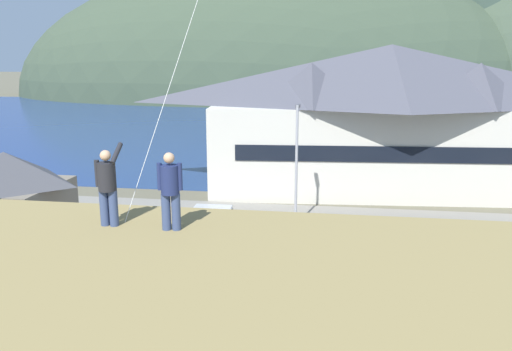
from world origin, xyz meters
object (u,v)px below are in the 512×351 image
object	(u,v)px
moored_boat_wharfside	(259,145)
moored_boat_inner_slip	(248,154)
parked_car_lone_by_shed	(214,223)
parked_car_front_row_end	(155,273)
parking_light_pole	(297,158)
parked_car_back_row_left	(421,240)
moored_boat_outer_mooring	(322,149)
storage_shed_near_lot	(9,199)
parked_car_corner_spot	(302,237)
harbor_lodge	(388,114)
parked_car_front_row_red	(299,278)
person_kite_flyer	(107,185)
parked_car_mid_row_far	(13,272)
person_companion	(170,189)
storage_shed_waterside	(259,153)
wharf_dock	(288,154)

from	to	relation	value
moored_boat_wharfside	moored_boat_inner_slip	bearing A→B (deg)	-93.44
parked_car_lone_by_shed	parked_car_front_row_end	xyz separation A→B (m)	(-0.94, -6.95, 0.00)
parked_car_lone_by_shed	parking_light_pole	size ratio (longest dim) A/B	0.58
parked_car_back_row_left	moored_boat_outer_mooring	bearing A→B (deg)	101.55
storage_shed_near_lot	moored_boat_wharfside	world-z (taller)	storage_shed_near_lot
storage_shed_near_lot	moored_boat_outer_mooring	size ratio (longest dim) A/B	0.84
moored_boat_wharfside	parked_car_corner_spot	size ratio (longest dim) A/B	1.57
parked_car_front_row_end	harbor_lodge	bearing A→B (deg)	60.51
harbor_lodge	parked_car_lone_by_shed	size ratio (longest dim) A/B	6.81
moored_boat_inner_slip	parked_car_front_row_red	size ratio (longest dim) A/B	2.03
person_kite_flyer	parked_car_front_row_end	bearing A→B (deg)	104.58
parked_car_mid_row_far	moored_boat_inner_slip	bearing A→B (deg)	80.01
moored_boat_wharfside	person_companion	bearing A→B (deg)	-84.38
storage_shed_waterside	person_companion	bearing A→B (deg)	-85.55
storage_shed_waterside	parked_car_front_row_end	xyz separation A→B (m)	(-1.52, -20.71, -1.41)
moored_boat_outer_mooring	parked_car_front_row_red	bearing A→B (deg)	-90.42
storage_shed_near_lot	parked_car_front_row_red	bearing A→B (deg)	-14.03
person_kite_flyer	person_companion	xyz separation A→B (m)	(1.48, -0.08, -0.02)
harbor_lodge	parked_car_front_row_red	bearing A→B (deg)	-105.04
parked_car_back_row_left	parking_light_pole	size ratio (longest dim) A/B	0.58
wharf_dock	parked_car_mid_row_far	size ratio (longest dim) A/B	2.60
parked_car_mid_row_far	moored_boat_wharfside	bearing A→B (deg)	80.95
parked_car_front_row_red	parked_car_corner_spot	world-z (taller)	same
moored_boat_outer_mooring	parked_car_corner_spot	size ratio (longest dim) A/B	1.57
parked_car_front_row_end	parked_car_corner_spot	size ratio (longest dim) A/B	1.00
parking_light_pole	wharf_dock	bearing A→B (deg)	96.09
parked_car_lone_by_shed	parked_car_front_row_red	bearing A→B (deg)	-51.78
moored_boat_outer_mooring	parked_car_back_row_left	distance (m)	27.83
parking_light_pole	person_kite_flyer	bearing A→B (deg)	-98.70
moored_boat_wharfside	parked_car_mid_row_far	xyz separation A→B (m)	(-5.64, -35.38, 0.34)
moored_boat_wharfside	parked_car_mid_row_far	size ratio (longest dim) A/B	1.60
parked_car_back_row_left	person_companion	bearing A→B (deg)	-118.35
parked_car_front_row_red	person_companion	bearing A→B (deg)	-103.51
storage_shed_near_lot	moored_boat_outer_mooring	xyz separation A→B (m)	(15.89, 28.83, -2.03)
parked_car_mid_row_far	parked_car_front_row_red	bearing A→B (deg)	5.50
storage_shed_waterside	moored_boat_inner_slip	bearing A→B (deg)	104.67
moored_boat_inner_slip	person_companion	size ratio (longest dim) A/B	4.93
moored_boat_wharfside	parked_car_back_row_left	xyz separation A→B (m)	(12.40, -28.73, 0.34)
harbor_lodge	person_kite_flyer	distance (m)	30.91
moored_boat_outer_mooring	parked_car_front_row_red	distance (m)	32.74
storage_shed_near_lot	parked_car_front_row_end	size ratio (longest dim) A/B	1.32
parking_light_pole	parked_car_lone_by_shed	bearing A→B (deg)	-144.81
parked_car_front_row_end	parked_car_back_row_left	bearing A→B (deg)	25.99
parked_car_front_row_end	moored_boat_wharfside	bearing A→B (deg)	90.75
harbor_lodge	parked_car_back_row_left	xyz separation A→B (m)	(0.43, -14.55, -4.77)
moored_boat_inner_slip	person_kite_flyer	distance (m)	39.22
storage_shed_waterside	person_kite_flyer	xyz separation A→B (m)	(0.85, -29.82, 4.86)
storage_shed_near_lot	storage_shed_waterside	xyz separation A→B (m)	(11.03, 16.44, -0.28)
storage_shed_waterside	moored_boat_wharfside	size ratio (longest dim) A/B	0.89
parking_light_pole	parked_car_front_row_red	bearing A→B (deg)	-85.03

